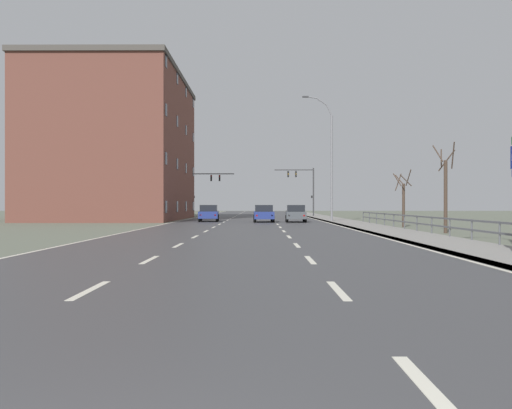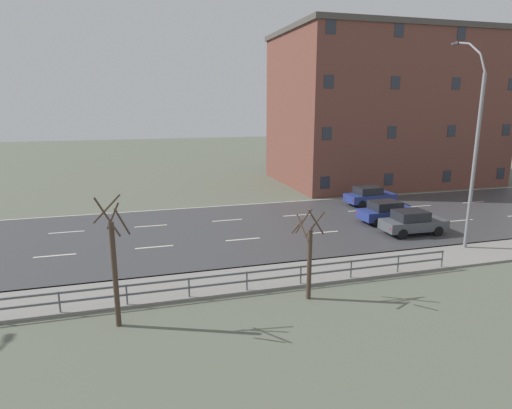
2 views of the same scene
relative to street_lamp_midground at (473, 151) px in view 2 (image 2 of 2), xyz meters
The scene contains 9 objects.
ground_plane 9.54m from the street_lamp_midground, 167.77° to the left, with size 160.00×160.00×0.12m.
guardrail 23.39m from the street_lamp_midground, 83.90° to the right, with size 0.07×38.70×1.00m.
street_lamp_midground is the anchor object (origin of this frame).
car_far_left 12.33m from the street_lamp_midground, behind, with size 2.00×4.18×1.57m.
car_near_right 5.99m from the street_lamp_midground, 160.64° to the right, with size 1.94×4.16×1.57m.
car_near_left 7.96m from the street_lamp_midground, 169.19° to the right, with size 1.92×4.14×1.57m.
brick_building 23.25m from the street_lamp_midground, 160.56° to the left, with size 14.14×22.15×15.51m.
bare_tree_mid 19.84m from the street_lamp_midground, 78.34° to the right, with size 1.26×1.30×5.12m.
bare_tree_far 12.48m from the street_lamp_midground, 71.80° to the right, with size 1.17×1.35×4.12m.
Camera 2 is at (27.19, 28.18, 8.27)m, focal length 30.23 mm.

